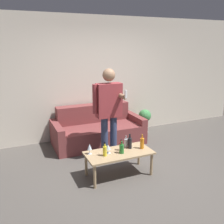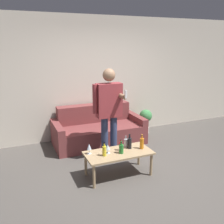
{
  "view_description": "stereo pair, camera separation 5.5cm",
  "coord_description": "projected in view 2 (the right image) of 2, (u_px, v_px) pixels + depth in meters",
  "views": [
    {
      "loc": [
        -1.94,
        -3.17,
        2.09
      ],
      "look_at": [
        -0.27,
        0.66,
        0.95
      ],
      "focal_mm": 40.0,
      "sensor_mm": 36.0,
      "label": 1
    },
    {
      "loc": [
        -1.89,
        -3.19,
        2.09
      ],
      "look_at": [
        -0.27,
        0.66,
        0.95
      ],
      "focal_mm": 40.0,
      "sensor_mm": 36.0,
      "label": 2
    }
  ],
  "objects": [
    {
      "name": "couch",
      "position": [
        98.0,
        130.0,
        5.43
      ],
      "size": [
        1.92,
        0.91,
        0.8
      ],
      "color": "brown",
      "rests_on": "ground_plane"
    },
    {
      "name": "bottle_clear",
      "position": [
        121.0,
        146.0,
        4.06
      ],
      "size": [
        0.06,
        0.06,
        0.19
      ],
      "color": "#B21E1E",
      "rests_on": "coffee_table"
    },
    {
      "name": "coffee_table",
      "position": [
        119.0,
        155.0,
        4.02
      ],
      "size": [
        1.08,
        0.52,
        0.41
      ],
      "color": "tan",
      "rests_on": "ground_plane"
    },
    {
      "name": "bottle_yellow",
      "position": [
        142.0,
        143.0,
        4.12
      ],
      "size": [
        0.07,
        0.07,
        0.25
      ],
      "color": "orange",
      "rests_on": "coffee_table"
    },
    {
      "name": "bottle_green",
      "position": [
        121.0,
        149.0,
        3.95
      ],
      "size": [
        0.07,
        0.07,
        0.2
      ],
      "color": "#23752D",
      "rests_on": "coffee_table"
    },
    {
      "name": "bottle_dark",
      "position": [
        126.0,
        143.0,
        4.2
      ],
      "size": [
        0.06,
        0.06,
        0.19
      ],
      "color": "silver",
      "rests_on": "coffee_table"
    },
    {
      "name": "person_standing_front",
      "position": [
        109.0,
        108.0,
        4.48
      ],
      "size": [
        0.53,
        0.44,
        1.69
      ],
      "color": "navy",
      "rests_on": "ground_plane"
    },
    {
      "name": "potted_plant",
      "position": [
        146.0,
        118.0,
        5.99
      ],
      "size": [
        0.3,
        0.3,
        0.58
      ],
      "color": "silver",
      "rests_on": "ground_plane"
    },
    {
      "name": "wall_back",
      "position": [
        98.0,
        78.0,
        5.65
      ],
      "size": [
        8.0,
        0.06,
        2.7
      ],
      "color": "beige",
      "rests_on": "ground_plane"
    },
    {
      "name": "bottle_orange",
      "position": [
        104.0,
        151.0,
        3.86
      ],
      "size": [
        0.06,
        0.06,
        0.22
      ],
      "color": "yellow",
      "rests_on": "coffee_table"
    },
    {
      "name": "ground_plane",
      "position": [
        143.0,
        176.0,
        4.1
      ],
      "size": [
        16.0,
        16.0,
        0.0
      ],
      "primitive_type": "plane",
      "color": "#514C47"
    },
    {
      "name": "wine_glass_far",
      "position": [
        108.0,
        147.0,
        3.95
      ],
      "size": [
        0.08,
        0.08,
        0.15
      ],
      "color": "silver",
      "rests_on": "coffee_table"
    },
    {
      "name": "bottle_red",
      "position": [
        129.0,
        143.0,
        4.14
      ],
      "size": [
        0.07,
        0.07,
        0.25
      ],
      "color": "black",
      "rests_on": "coffee_table"
    },
    {
      "name": "wine_glass_near",
      "position": [
        89.0,
        147.0,
        3.92
      ],
      "size": [
        0.07,
        0.07,
        0.17
      ],
      "color": "silver",
      "rests_on": "coffee_table"
    }
  ]
}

